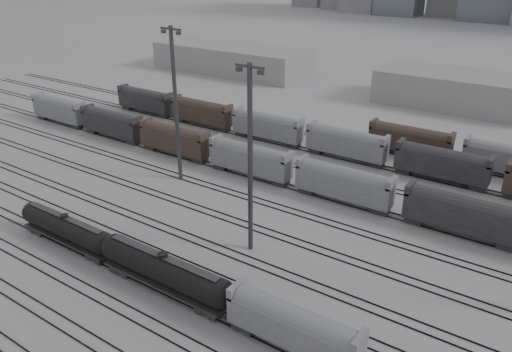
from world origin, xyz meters
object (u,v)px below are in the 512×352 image
Objects in this scene: tank_car_b at (164,270)px; light_mast_c at (250,157)px; hopper_car_a at (293,325)px; tank_car_a at (67,228)px.

light_mast_c is at bearing 76.78° from tank_car_b.
tank_car_b is 1.39× the size of hopper_car_a.
tank_car_a is at bearing -148.08° from light_mast_c.
light_mast_c reaches higher than tank_car_b.
light_mast_c reaches higher than tank_car_a.
tank_car_a is 33.44m from hopper_car_a.
light_mast_c is (19.96, 12.43, 10.14)m from tank_car_a.
hopper_car_a is 0.57× the size of light_mast_c.
light_mast_c is at bearing 137.30° from hopper_car_a.
light_mast_c is (2.92, 12.43, 9.87)m from tank_car_b.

